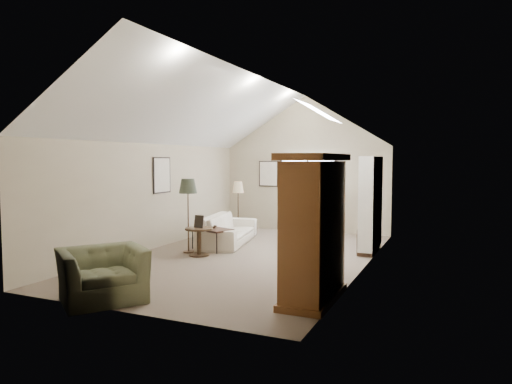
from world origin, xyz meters
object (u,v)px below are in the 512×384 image
at_px(armchair_far, 301,221).
at_px(side_table, 199,242).
at_px(sofa, 228,229).
at_px(side_chair, 321,219).
at_px(armchair_near, 102,275).
at_px(coffee_table, 211,239).
at_px(armoire, 314,228).

bearing_deg(armchair_far, side_table, 57.14).
height_order(sofa, side_chair, side_chair).
xyz_separation_m(sofa, armchair_far, (1.29, 2.01, 0.03)).
bearing_deg(side_chair, armchair_near, -83.90).
xyz_separation_m(armchair_near, armchair_far, (0.85, 6.99, -0.01)).
relative_size(coffee_table, side_chair, 1.06).
relative_size(sofa, side_table, 3.99).
height_order(side_table, side_chair, side_chair).
bearing_deg(sofa, coffee_table, 170.21).
bearing_deg(armoire, coffee_table, 140.27).
bearing_deg(side_chair, coffee_table, -104.04).
xyz_separation_m(armchair_near, coffee_table, (-0.41, 4.05, -0.14)).
distance_m(sofa, side_table, 1.60).
bearing_deg(side_table, armchair_far, 71.74).
distance_m(armoire, armchair_far, 6.09).
relative_size(armchair_far, side_chair, 0.90).
bearing_deg(armchair_near, side_table, 41.60).
xyz_separation_m(sofa, coffee_table, (0.03, -0.93, -0.10)).
distance_m(sofa, armchair_far, 2.38).
bearing_deg(armchair_far, side_chair, 169.56).
distance_m(sofa, coffee_table, 0.93).
height_order(armchair_far, coffee_table, armchair_far).
xyz_separation_m(armchair_near, side_chair, (1.42, 7.03, 0.08)).
relative_size(coffee_table, side_table, 1.63).
height_order(armoire, sofa, armoire).
relative_size(armoire, sofa, 0.89).
bearing_deg(armchair_near, side_chair, 24.46).
height_order(armoire, side_table, armoire).
height_order(armchair_near, side_chair, side_chair).
height_order(armoire, coffee_table, armoire).
distance_m(armchair_far, side_table, 3.80).
distance_m(armoire, coffee_table, 4.39).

